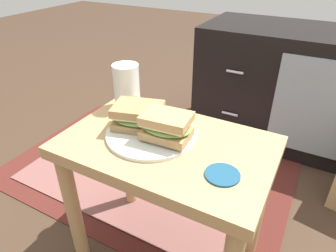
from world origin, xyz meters
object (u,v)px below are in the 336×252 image
Objects in this scene: sandwich_back at (165,126)px; coaster at (222,175)px; beer_glass at (127,87)px; tv_cabinet at (297,88)px; plate at (151,134)px; sandwich_front at (138,116)px.

coaster is (0.18, -0.06, -0.05)m from sandwich_back.
coaster is (0.38, -0.18, -0.07)m from beer_glass.
tv_cabinet reaches higher than coaster.
coaster is (-0.05, -1.01, 0.17)m from tv_cabinet.
sandwich_back is at bearing -30.79° from beer_glass.
beer_glass reaches higher than tv_cabinet.
sandwich_back is 0.98× the size of beer_glass.
beer_glass is (-0.44, -0.83, 0.24)m from tv_cabinet.
plate reaches higher than coaster.
sandwich_front is at bearing 164.25° from coaster.
tv_cabinet is 11.82× the size of coaster.
beer_glass is 1.74× the size of coaster.
beer_glass reaches higher than sandwich_back.
tv_cabinet is 5.86× the size of sandwich_front.
tv_cabinet is 6.80× the size of beer_glass.
sandwich_back is 1.70× the size of coaster.
plate is at bearing -106.73° from tv_cabinet.
beer_glass is at bearing 149.21° from sandwich_back.
plate is 1.78× the size of sandwich_back.
beer_glass is at bearing 136.94° from sandwich_front.
sandwich_back is at bearing -103.92° from tv_cabinet.
sandwich_back is 0.23m from beer_glass.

